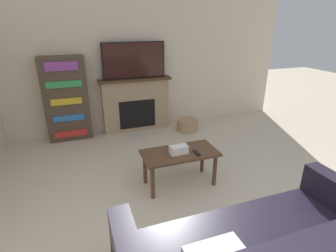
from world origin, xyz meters
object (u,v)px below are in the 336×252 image
at_px(tv, 134,60).
at_px(coffee_table, 180,157).
at_px(fireplace, 136,104).
at_px(bookshelf, 67,99).
at_px(storage_basket, 187,125).

height_order(tv, coffee_table, tv).
relative_size(fireplace, bookshelf, 0.92).
xyz_separation_m(coffee_table, storage_basket, (0.82, 1.63, -0.28)).
distance_m(fireplace, tv, 0.82).
xyz_separation_m(tv, bookshelf, (-1.21, -0.00, -0.60)).
bearing_deg(fireplace, storage_basket, -23.12).
relative_size(tv, coffee_table, 1.20).
relative_size(tv, storage_basket, 2.82).
xyz_separation_m(tv, storage_basket, (0.91, -0.37, -1.21)).
relative_size(tv, bookshelf, 0.78).
distance_m(fireplace, coffee_table, 2.02).
relative_size(fireplace, coffee_table, 1.42).
bearing_deg(bookshelf, tv, 0.09).
bearing_deg(bookshelf, storage_basket, -9.81).
xyz_separation_m(fireplace, tv, (-0.00, -0.02, 0.82)).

